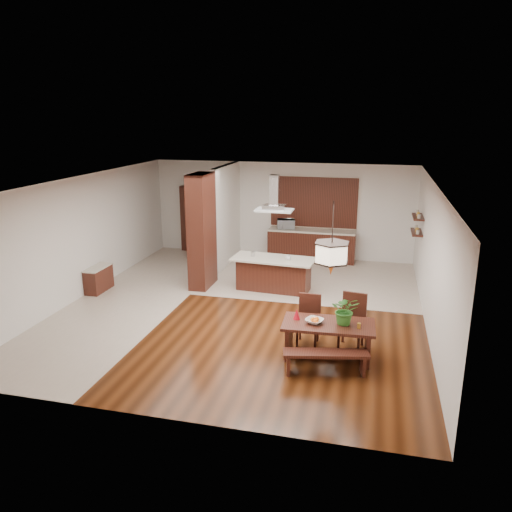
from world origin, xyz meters
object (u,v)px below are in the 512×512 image
(dining_chair_left, at_px, (308,321))
(fruit_bowl, at_px, (314,321))
(dining_bench, at_px, (326,363))
(island_cup, at_px, (288,258))
(range_hood, at_px, (274,193))
(hallway_console, at_px, (99,279))
(foliage_plant, at_px, (345,310))
(microwave, at_px, (286,224))
(kitchen_island, at_px, (274,274))
(dining_table, at_px, (328,332))
(dining_chair_right, at_px, (352,322))
(pendant_lantern, at_px, (332,239))

(dining_chair_left, bearing_deg, fruit_bowl, -69.92)
(dining_bench, xyz_separation_m, dining_chair_left, (-0.46, 1.07, 0.28))
(dining_chair_left, height_order, island_cup, dining_chair_left)
(dining_bench, relative_size, range_hood, 1.61)
(hallway_console, distance_m, foliage_plant, 6.64)
(range_hood, bearing_deg, microwave, 94.52)
(hallway_console, bearing_deg, kitchen_island, 14.83)
(island_cup, relative_size, microwave, 0.26)
(dining_bench, relative_size, dining_chair_left, 1.50)
(foliage_plant, bearing_deg, dining_chair_left, 147.88)
(dining_table, height_order, fruit_bowl, fruit_bowl)
(range_hood, height_order, island_cup, range_hood)
(dining_table, xyz_separation_m, dining_chair_left, (-0.43, 0.48, -0.02))
(dining_bench, bearing_deg, dining_chair_right, 72.17)
(pendant_lantern, bearing_deg, island_cup, 112.21)
(pendant_lantern, bearing_deg, hallway_console, 159.46)
(dining_table, bearing_deg, dining_chair_right, 53.44)
(dining_table, relative_size, foliage_plant, 3.11)
(range_hood, height_order, microwave, range_hood)
(dining_bench, xyz_separation_m, pendant_lantern, (-0.03, 0.59, 2.04))
(pendant_lantern, relative_size, fruit_bowl, 4.24)
(dining_table, bearing_deg, hallway_console, 159.46)
(range_hood, bearing_deg, pendant_lantern, -63.05)
(dining_table, height_order, dining_chair_left, dining_chair_left)
(fruit_bowl, bearing_deg, range_hood, 113.17)
(dining_table, distance_m, foliage_plant, 0.53)
(dining_chair_right, distance_m, pendant_lantern, 1.84)
(dining_chair_right, bearing_deg, dining_bench, -98.99)
(dining_chair_left, height_order, kitchen_island, dining_chair_left)
(dining_chair_left, relative_size, foliage_plant, 1.80)
(hallway_console, distance_m, dining_table, 6.35)
(range_hood, relative_size, island_cup, 6.68)
(dining_bench, distance_m, range_hood, 4.87)
(dining_chair_right, bearing_deg, pendant_lantern, -117.72)
(dining_chair_left, xyz_separation_m, microwave, (-1.50, 5.73, 0.61))
(pendant_lantern, xyz_separation_m, fruit_bowl, (-0.25, -0.05, -1.53))
(dining_chair_right, height_order, range_hood, range_hood)
(dining_chair_left, height_order, microwave, microwave)
(dining_table, bearing_deg, range_hood, 116.95)
(dining_bench, bearing_deg, foliage_plant, 67.74)
(dining_bench, relative_size, microwave, 2.80)
(dining_bench, bearing_deg, pendant_lantern, 92.73)
(dining_table, xyz_separation_m, range_hood, (-1.71, 3.35, 1.96))
(foliage_plant, bearing_deg, hallway_console, 160.57)
(dining_chair_left, relative_size, range_hood, 1.08)
(dining_chair_right, xyz_separation_m, pendant_lantern, (-0.38, -0.52, 1.72))
(dining_chair_left, relative_size, microwave, 1.87)
(hallway_console, distance_m, kitchen_island, 4.39)
(dining_chair_right, height_order, fruit_bowl, dining_chair_right)
(dining_chair_right, bearing_deg, dining_chair_left, -168.43)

